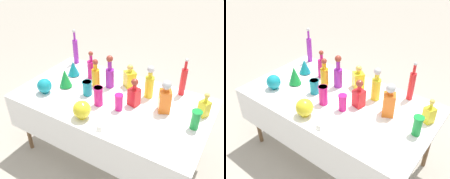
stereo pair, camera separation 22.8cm
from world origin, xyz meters
TOP-DOWN VIEW (x-y plane):
  - ground_plane at (0.00, 0.00)m, footprint 40.00×40.00m
  - display_table at (0.00, -0.04)m, footprint 1.89×1.05m
  - tall_bottle_0 at (-0.13, 0.17)m, footprint 0.09×0.09m
  - tall_bottle_1 at (0.56, 0.42)m, footprint 0.06×0.06m
  - tall_bottle_2 at (-0.78, 0.43)m, footprint 0.06×0.06m
  - tall_bottle_3 at (0.30, 0.21)m, footprint 0.09×0.09m
  - tall_bottle_4 at (-0.40, 0.23)m, footprint 0.09×0.09m
  - tall_bottle_5 at (-0.27, 0.11)m, footprint 0.08×0.08m
  - square_decanter_0 at (0.83, 0.19)m, footprint 0.11×0.11m
  - square_decanter_1 at (0.04, 0.29)m, footprint 0.15×0.15m
  - square_decanter_2 at (0.51, 0.07)m, footprint 0.14×0.14m
  - square_decanter_3 at (0.23, 0.02)m, footprint 0.11×0.11m
  - slender_vase_0 at (-0.24, -0.07)m, footprint 0.10×0.10m
  - slender_vase_1 at (0.15, -0.13)m, footprint 0.08×0.08m
  - slender_vase_2 at (-0.05, -0.16)m, footprint 0.09×0.09m
  - slender_vase_3 at (0.81, -0.02)m, footprint 0.09×0.09m
  - fluted_vase_0 at (-0.61, 0.17)m, footprint 0.13×0.13m
  - fluted_vase_1 at (-0.53, -0.07)m, footprint 0.13×0.13m
  - round_bowl_0 at (-0.07, -0.39)m, footprint 0.16×0.16m
  - round_bowl_1 at (-0.63, -0.27)m, footprint 0.15×0.15m
  - price_tag_left at (0.16, -0.47)m, footprint 0.05×0.02m

SIDE VIEW (x-z plane):
  - ground_plane at x=0.00m, z-range 0.00..0.00m
  - display_table at x=0.00m, z-range 0.32..1.08m
  - price_tag_left at x=0.16m, z-range 0.76..0.81m
  - slender_vase_0 at x=-0.24m, z-range 0.77..0.92m
  - round_bowl_1 at x=-0.63m, z-range 0.76..0.92m
  - round_bowl_0 at x=-0.07m, z-range 0.76..0.93m
  - slender_vase_1 at x=0.15m, z-range 0.77..0.93m
  - square_decanter_0 at x=0.83m, z-range 0.73..0.97m
  - fluted_vase_0 at x=-0.61m, z-range 0.76..0.94m
  - slender_vase_3 at x=0.81m, z-range 0.77..0.94m
  - slender_vase_2 at x=-0.05m, z-range 0.77..0.96m
  - square_decanter_1 at x=0.04m, z-range 0.74..0.99m
  - fluted_vase_1 at x=-0.53m, z-range 0.76..0.97m
  - square_decanter_3 at x=0.23m, z-range 0.74..1.02m
  - tall_bottle_4 at x=-0.40m, z-range 0.72..1.04m
  - tall_bottle_5 at x=-0.27m, z-range 0.73..1.04m
  - square_decanter_2 at x=0.51m, z-range 0.75..1.07m
  - tall_bottle_0 at x=-0.13m, z-range 0.73..1.09m
  - tall_bottle_3 at x=0.30m, z-range 0.74..1.08m
  - tall_bottle_1 at x=0.56m, z-range 0.72..1.12m
  - tall_bottle_2 at x=-0.78m, z-range 0.72..1.15m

